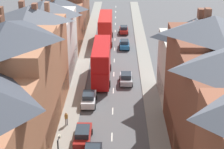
% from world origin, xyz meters
% --- Properties ---
extents(pavement_left, '(2.20, 104.00, 0.14)m').
position_xyz_m(pavement_left, '(-5.10, 38.00, 0.07)').
color(pavement_left, gray).
rests_on(pavement_left, ground).
extents(pavement_right, '(2.20, 104.00, 0.14)m').
position_xyz_m(pavement_right, '(5.10, 38.00, 0.07)').
color(pavement_right, gray).
rests_on(pavement_right, ground).
extents(centre_line_dashes, '(0.14, 97.80, 0.01)m').
position_xyz_m(centre_line_dashes, '(0.00, 36.00, 0.01)').
color(centre_line_dashes, silver).
rests_on(centre_line_dashes, ground).
extents(terrace_row_left, '(8.00, 81.98, 14.53)m').
position_xyz_m(terrace_row_left, '(-10.19, 27.53, 5.96)').
color(terrace_row_left, brown).
rests_on(terrace_row_left, ground).
extents(double_decker_bus_lead, '(2.74, 10.80, 5.30)m').
position_xyz_m(double_decker_bus_lead, '(-1.81, 52.15, 2.82)').
color(double_decker_bus_lead, red).
rests_on(double_decker_bus_lead, ground).
extents(double_decker_bus_mid_street, '(2.74, 10.80, 5.30)m').
position_xyz_m(double_decker_bus_mid_street, '(-1.81, 34.18, 2.82)').
color(double_decker_bus_mid_street, red).
rests_on(double_decker_bus_mid_street, ground).
extents(car_near_silver, '(1.90, 4.20, 1.70)m').
position_xyz_m(car_near_silver, '(-3.10, 25.78, 0.86)').
color(car_near_silver, silver).
rests_on(car_near_silver, ground).
extents(car_parked_left_a, '(1.90, 3.88, 1.59)m').
position_xyz_m(car_parked_left_a, '(1.80, 58.36, 0.80)').
color(car_parked_left_a, maroon).
rests_on(car_parked_left_a, ground).
extents(car_parked_right_a, '(1.90, 3.86, 1.64)m').
position_xyz_m(car_parked_right_a, '(1.80, 48.48, 0.82)').
color(car_parked_right_a, '#236093').
rests_on(car_parked_right_a, ground).
extents(car_mid_black, '(1.90, 3.85, 1.63)m').
position_xyz_m(car_mid_black, '(1.80, 32.51, 0.82)').
color(car_mid_black, '#B7BABF').
rests_on(car_mid_black, ground).
extents(car_parked_left_b, '(1.90, 4.49, 1.59)m').
position_xyz_m(car_parked_left_b, '(-3.10, 17.13, 0.80)').
color(car_parked_left_b, maroon).
rests_on(car_parked_left_b, ground).
extents(pedestrian_mid_right, '(0.36, 0.22, 1.61)m').
position_xyz_m(pedestrian_mid_right, '(-5.27, 20.30, 1.03)').
color(pedestrian_mid_right, gray).
rests_on(pedestrian_mid_right, pavement_left).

